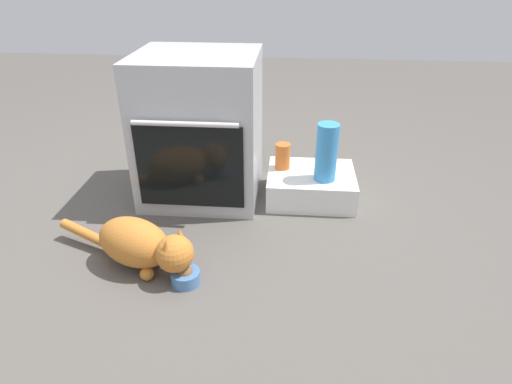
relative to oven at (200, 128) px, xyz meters
name	(u,v)px	position (x,y,z in m)	size (l,w,h in m)	color
ground	(202,235)	(0.07, -0.43, -0.38)	(8.00, 8.00, 0.00)	#56514C
oven	(200,128)	(0.00, 0.00, 0.00)	(0.61, 0.60, 0.76)	#B7BABF
pantry_cabinet	(311,185)	(0.59, -0.02, -0.30)	(0.46, 0.38, 0.15)	white
food_bowl	(185,276)	(0.07, -0.77, -0.35)	(0.12, 0.12, 0.08)	#4C7AB7
cat	(141,244)	(-0.13, -0.68, -0.26)	(0.68, 0.35, 0.23)	#C6752D
water_bottle	(326,152)	(0.66, -0.09, -0.08)	(0.11, 0.11, 0.30)	#388CD1
sauce_jar	(283,156)	(0.43, 0.03, -0.16)	(0.08, 0.08, 0.14)	#D16023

